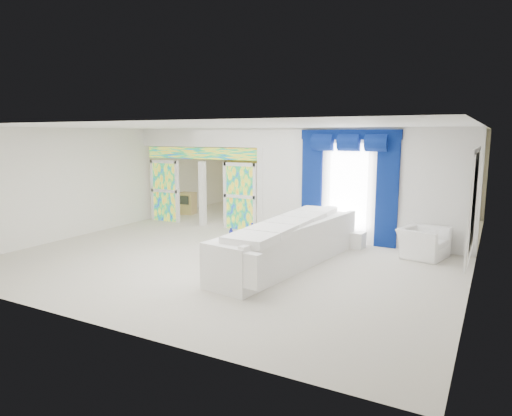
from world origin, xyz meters
The scene contains 22 objects.
floor centered at (0.00, 0.00, 0.00)m, with size 12.00×12.00×0.00m, color #B7AF9E.
dividing_wall centered at (2.15, 1.00, 1.50)m, with size 5.70×0.18×3.00m, color white.
dividing_header centered at (-2.85, 1.00, 2.73)m, with size 4.30×0.18×0.55m, color white.
stained_panel_left centered at (-4.28, 1.00, 1.00)m, with size 0.95×0.04×2.00m, color #994C3F.
stained_panel_right centered at (-1.42, 1.00, 1.00)m, with size 0.95×0.04×2.00m, color #994C3F.
stained_transom centered at (-2.85, 1.00, 2.25)m, with size 4.00×0.05×0.35m, color #994C3F.
window_pane centered at (1.90, 0.90, 1.45)m, with size 1.00×0.02×2.30m, color white.
blue_drape_left centered at (0.90, 0.87, 1.40)m, with size 0.55×0.10×2.80m, color #030C44.
blue_drape_right centered at (2.90, 0.87, 1.40)m, with size 0.55×0.10×2.80m, color #030C44.
blue_pelmet centered at (1.90, 0.87, 2.82)m, with size 2.60×0.12×0.25m, color #030C44.
wall_mirror centered at (4.94, -1.00, 1.55)m, with size 0.04×2.70×1.90m, color white.
gold_curtains centered at (0.00, 5.90, 1.50)m, with size 9.70×0.12×2.90m, color gold.
white_sofa centered at (1.40, -1.73, 0.44)m, with size 0.99×4.61×0.88m, color white.
coffee_table centered at (0.05, -1.43, 0.21)m, with size 0.62×1.86×0.41m, color #C0853C.
console_table centered at (1.87, 0.47, 0.20)m, with size 1.21×0.38×0.40m, color white.
table_lamp centered at (1.57, 0.47, 0.69)m, with size 0.36×0.36×0.58m, color silver.
armchair centered at (3.89, 0.32, 0.35)m, with size 1.06×0.93×0.69m, color white.
grand_piano centered at (-1.83, 3.89, 0.52)m, with size 1.58×2.07×1.05m, color black.
piano_bench centered at (-1.83, 2.29, 0.15)m, with size 0.88×0.34×0.29m, color black.
tv_console centered at (-4.44, 2.42, 0.39)m, with size 0.53×0.48×0.77m, color tan.
chandelier centered at (-2.30, 3.40, 2.65)m, with size 0.60×0.60×0.60m, color gold.
decanters centered at (0.03, -1.48, 0.50)m, with size 0.16×1.16×0.25m.
Camera 1 is at (5.30, -10.50, 2.82)m, focal length 31.69 mm.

